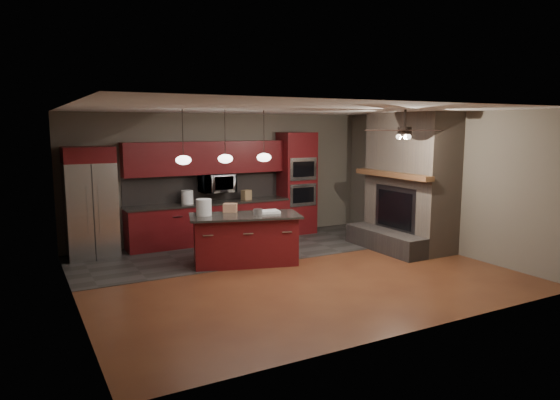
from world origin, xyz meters
TOP-DOWN VIEW (x-y plane):
  - ground at (0.00, 0.00)m, footprint 7.00×7.00m
  - ceiling at (0.00, 0.00)m, footprint 7.00×6.00m
  - back_wall at (0.00, 3.00)m, footprint 7.00×0.02m
  - right_wall at (3.50, 0.00)m, footprint 0.02×6.00m
  - left_wall at (-3.50, 0.00)m, footprint 0.02×6.00m
  - slate_tile_patch at (0.00, 1.80)m, footprint 7.00×2.40m
  - fireplace_column at (3.04, 0.40)m, footprint 1.30×2.10m
  - back_cabinetry at (-0.48, 2.74)m, footprint 3.59×0.64m
  - oven_tower at (1.70, 2.69)m, footprint 0.80×0.63m
  - microwave at (-0.27, 2.75)m, footprint 0.73×0.41m
  - refrigerator at (-2.90, 2.62)m, footprint 0.92×0.75m
  - kitchen_island at (-0.49, 0.81)m, footprint 2.17×1.43m
  - white_bucket at (-1.17, 1.10)m, footprint 0.28×0.28m
  - paint_can at (-0.29, 0.68)m, footprint 0.19×0.19m
  - paint_tray at (-0.05, 0.79)m, footprint 0.50×0.39m
  - cardboard_box at (-0.61, 1.22)m, footprint 0.31×0.29m
  - counter_bucket at (-0.96, 2.70)m, footprint 0.30×0.30m
  - counter_box at (0.38, 2.65)m, footprint 0.23×0.20m
  - pendant_left at (-1.65, 0.70)m, footprint 0.26×0.26m
  - pendant_center at (-0.90, 0.70)m, footprint 0.26×0.26m
  - pendant_right at (-0.15, 0.70)m, footprint 0.26×0.26m
  - ceiling_fan at (1.80, -0.80)m, footprint 1.27×1.33m

SIDE VIEW (x-z plane):
  - ground at x=0.00m, z-range 0.00..0.00m
  - slate_tile_patch at x=0.00m, z-range 0.00..0.01m
  - kitchen_island at x=-0.49m, z-range 0.01..0.93m
  - back_cabinetry at x=-0.48m, z-range -0.21..1.99m
  - paint_tray at x=-0.05m, z-range 0.92..0.96m
  - paint_can at x=-0.29m, z-range 0.92..1.03m
  - cardboard_box at x=-0.61m, z-range 0.92..1.08m
  - counter_box at x=0.38m, z-range 0.90..1.12m
  - counter_bucket at x=-0.96m, z-range 0.90..1.18m
  - white_bucket at x=-1.17m, z-range 0.92..1.22m
  - refrigerator at x=-2.90m, z-range 0.00..2.14m
  - oven_tower at x=1.70m, z-range 0.00..2.38m
  - fireplace_column at x=3.04m, z-range -0.10..2.70m
  - microwave at x=-0.27m, z-range 1.05..1.55m
  - back_wall at x=0.00m, z-range 0.00..2.80m
  - right_wall at x=3.50m, z-range 0.00..2.80m
  - left_wall at x=-3.50m, z-range 0.00..2.80m
  - pendant_left at x=-1.65m, z-range 1.51..2.42m
  - pendant_center at x=-0.90m, z-range 1.51..2.42m
  - pendant_right at x=-0.15m, z-range 1.51..2.42m
  - ceiling_fan at x=1.80m, z-range 2.25..2.66m
  - ceiling at x=0.00m, z-range 2.79..2.81m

